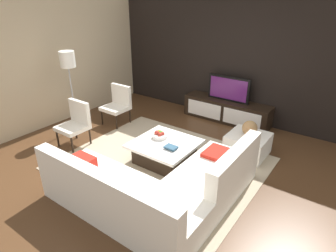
% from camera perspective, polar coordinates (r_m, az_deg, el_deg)
% --- Properties ---
extents(ground_plane, '(14.00, 14.00, 0.00)m').
position_cam_1_polar(ground_plane, '(5.11, -0.38, -7.76)').
color(ground_plane, '#4C301C').
extents(feature_wall_back, '(6.40, 0.12, 2.80)m').
position_cam_1_polar(feature_wall_back, '(6.81, 13.43, 12.76)').
color(feature_wall_back, black).
rests_on(feature_wall_back, ground).
extents(side_wall_left, '(0.12, 5.20, 2.80)m').
position_cam_1_polar(side_wall_left, '(6.95, -21.72, 11.93)').
color(side_wall_left, '#C6B28E').
rests_on(side_wall_left, ground).
extents(area_rug, '(3.33, 2.79, 0.01)m').
position_cam_1_polar(area_rug, '(5.16, -1.29, -7.36)').
color(area_rug, tan).
rests_on(area_rug, ground).
extents(media_console, '(2.02, 0.50, 0.50)m').
position_cam_1_polar(media_console, '(6.87, 11.48, 2.99)').
color(media_console, black).
rests_on(media_console, ground).
extents(television, '(0.98, 0.06, 0.56)m').
position_cam_1_polar(television, '(6.69, 11.86, 7.21)').
color(television, black).
rests_on(television, media_console).
extents(sectional_couch, '(2.39, 2.29, 0.82)m').
position_cam_1_polar(sectional_couch, '(4.12, -2.09, -12.17)').
color(sectional_couch, white).
rests_on(sectional_couch, ground).
extents(coffee_table, '(1.06, 1.02, 0.38)m').
position_cam_1_polar(coffee_table, '(5.13, -0.64, -5.03)').
color(coffee_table, black).
rests_on(coffee_table, ground).
extents(accent_chair_near, '(0.52, 0.51, 0.87)m').
position_cam_1_polar(accent_chair_near, '(5.88, -17.73, 0.96)').
color(accent_chair_near, black).
rests_on(accent_chair_near, ground).
extents(floor_lamp, '(0.30, 0.30, 1.70)m').
position_cam_1_polar(floor_lamp, '(6.29, -19.11, 11.30)').
color(floor_lamp, '#A5A5AA').
rests_on(floor_lamp, ground).
extents(ottoman, '(0.70, 0.70, 0.40)m').
position_cam_1_polar(ottoman, '(5.55, 15.41, -3.55)').
color(ottoman, white).
rests_on(ottoman, ground).
extents(fruit_bowl, '(0.28, 0.28, 0.14)m').
position_cam_1_polar(fruit_bowl, '(5.18, -1.63, -1.76)').
color(fruit_bowl, silver).
rests_on(fruit_bowl, coffee_table).
extents(accent_chair_far, '(0.54, 0.51, 0.87)m').
position_cam_1_polar(accent_chair_far, '(6.66, -9.82, 4.61)').
color(accent_chair_far, black).
rests_on(accent_chair_far, ground).
extents(decorative_ball, '(0.27, 0.27, 0.27)m').
position_cam_1_polar(decorative_ball, '(5.40, 15.82, -0.40)').
color(decorative_ball, '#997247').
rests_on(decorative_ball, ottoman).
extents(book_stack, '(0.21, 0.15, 0.05)m').
position_cam_1_polar(book_stack, '(4.83, 0.59, -4.25)').
color(book_stack, '#2D516B').
rests_on(book_stack, coffee_table).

